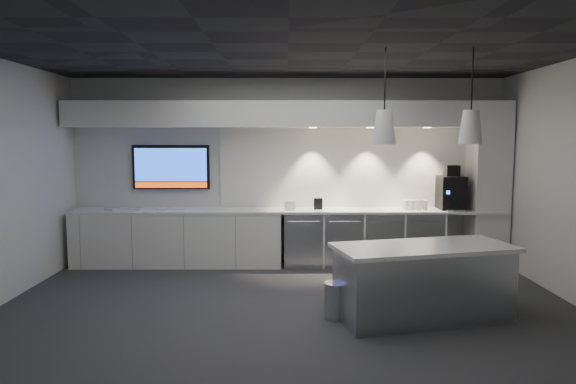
{
  "coord_description": "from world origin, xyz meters",
  "views": [
    {
      "loc": [
        -0.02,
        -5.93,
        2.03
      ],
      "look_at": [
        0.01,
        1.1,
        1.29
      ],
      "focal_mm": 32.0,
      "sensor_mm": 36.0,
      "label": 1
    }
  ],
  "objects_px": {
    "coffee_machine": "(451,191)",
    "wall_tv": "(171,167)",
    "bin": "(337,300)",
    "island": "(423,282)"
  },
  "relations": [
    {
      "from": "wall_tv",
      "to": "bin",
      "type": "distance_m",
      "value": 3.91
    },
    {
      "from": "bin",
      "to": "coffee_machine",
      "type": "xyz_separation_m",
      "value": [
        2.06,
        2.47,
        0.99
      ]
    },
    {
      "from": "coffee_machine",
      "to": "bin",
      "type": "bearing_deg",
      "value": -129.18
    },
    {
      "from": "wall_tv",
      "to": "coffee_machine",
      "type": "relative_size",
      "value": 1.78
    },
    {
      "from": "wall_tv",
      "to": "coffee_machine",
      "type": "bearing_deg",
      "value": -3.13
    },
    {
      "from": "island",
      "to": "bin",
      "type": "xyz_separation_m",
      "value": [
        -0.97,
        0.04,
        -0.22
      ]
    },
    {
      "from": "wall_tv",
      "to": "coffee_machine",
      "type": "height_order",
      "value": "wall_tv"
    },
    {
      "from": "coffee_machine",
      "to": "wall_tv",
      "type": "bearing_deg",
      "value": 177.52
    },
    {
      "from": "island",
      "to": "coffee_machine",
      "type": "distance_m",
      "value": 2.85
    },
    {
      "from": "island",
      "to": "bin",
      "type": "height_order",
      "value": "island"
    }
  ]
}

